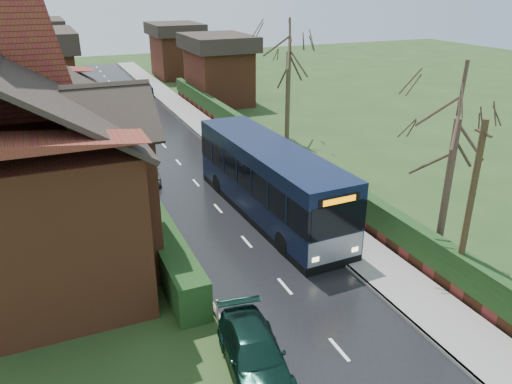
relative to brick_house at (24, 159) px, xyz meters
name	(u,v)px	position (x,y,z in m)	size (l,w,h in m)	color
ground	(264,263)	(8.73, -4.78, -4.38)	(140.00, 140.00, 0.00)	#30481F
road	(196,183)	(8.73, 5.22, -4.37)	(6.00, 100.00, 0.02)	black
pavement	(261,172)	(12.98, 5.22, -4.31)	(2.50, 100.00, 0.14)	slate
kerb_right	(243,175)	(11.78, 5.22, -4.31)	(0.12, 100.00, 0.14)	gray
kerb_left	(145,190)	(5.68, 5.22, -4.33)	(0.12, 100.00, 0.10)	gray
front_hedge	(148,215)	(4.83, 0.22, -3.58)	(1.20, 16.00, 1.60)	black
picket_fence	(163,219)	(5.58, 0.22, -3.93)	(0.10, 16.00, 0.90)	gray
right_wall_hedge	(283,155)	(14.53, 5.22, -3.36)	(0.60, 50.00, 1.80)	brown
brick_house	(24,159)	(0.00, 0.00, 0.00)	(9.30, 14.60, 10.30)	brown
bus	(269,182)	(10.94, -0.47, -2.54)	(3.25, 12.27, 3.70)	black
car_silver	(146,170)	(6.15, 6.97, -3.75)	(1.48, 3.68, 1.25)	#A9A8AD
car_green	(254,353)	(5.83, -10.48, -3.75)	(1.75, 4.30, 1.25)	black
car_distant	(140,88)	(10.73, 31.95, -3.68)	(1.46, 4.20, 1.38)	black
bus_stop_sign	(299,189)	(11.93, -1.79, -2.64)	(0.21, 0.38, 2.64)	slate
telegraph_pole	(469,212)	(14.53, -9.78, -0.88)	(0.27, 0.89, 6.91)	#312616
tree_right_near	(460,108)	(15.56, -7.59, 2.35)	(4.17, 4.17, 9.00)	#3D2D24
tree_right_far	(289,45)	(17.73, 11.10, 2.59)	(4.83, 4.83, 9.32)	#3C3023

